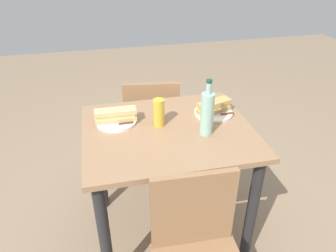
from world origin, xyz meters
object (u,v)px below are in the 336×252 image
object	(u,v)px
knife_near	(221,114)
baguette_sandwich_near	(214,106)
chair_near	(152,124)
beer_glass	(159,113)
plate_far	(116,122)
baguette_sandwich_far	(116,115)
water_bottle	(207,113)
plate_near	(213,113)
dining_table	(168,152)
knife_far	(119,124)

from	to	relation	value
knife_near	baguette_sandwich_near	bearing A→B (deg)	-60.59
chair_near	beer_glass	size ratio (longest dim) A/B	5.47
plate_far	beer_glass	bearing A→B (deg)	161.75
chair_near	baguette_sandwich_far	distance (m)	0.63
chair_near	baguette_sandwich_near	distance (m)	0.65
baguette_sandwich_near	chair_near	bearing A→B (deg)	-58.14
plate_far	water_bottle	distance (m)	0.51
baguette_sandwich_far	water_bottle	bearing A→B (deg)	154.52
beer_glass	water_bottle	bearing A→B (deg)	147.94
chair_near	baguette_sandwich_far	xyz separation A→B (m)	(0.28, 0.44, 0.35)
baguette_sandwich_near	knife_near	bearing A→B (deg)	119.41
plate_near	chair_near	bearing A→B (deg)	-58.14
plate_far	beer_glass	world-z (taller)	beer_glass
water_bottle	dining_table	bearing A→B (deg)	-24.32
baguette_sandwich_far	water_bottle	size ratio (longest dim) A/B	0.75
dining_table	knife_far	bearing A→B (deg)	-17.65
plate_near	beer_glass	bearing A→B (deg)	8.79
plate_far	water_bottle	world-z (taller)	water_bottle
baguette_sandwich_far	knife_near	bearing A→B (deg)	173.15
baguette_sandwich_near	plate_far	xyz separation A→B (m)	(0.56, -0.02, -0.04)
baguette_sandwich_near	knife_near	size ratio (longest dim) A/B	1.20
plate_far	baguette_sandwich_near	bearing A→B (deg)	177.63
knife_near	knife_far	size ratio (longest dim) A/B	1.00
dining_table	water_bottle	xyz separation A→B (m)	(-0.19, 0.08, 0.27)
plate_far	knife_far	world-z (taller)	knife_far
baguette_sandwich_near	water_bottle	xyz separation A→B (m)	(0.11, 0.19, 0.07)
chair_near	knife_far	bearing A→B (deg)	61.79
chair_near	knife_far	size ratio (longest dim) A/B	4.70
chair_near	baguette_sandwich_far	world-z (taller)	baguette_sandwich_far
chair_near	knife_far	world-z (taller)	chair_near
dining_table	chair_near	world-z (taller)	chair_near
baguette_sandwich_far	water_bottle	xyz separation A→B (m)	(-0.45, 0.22, 0.07)
baguette_sandwich_near	beer_glass	distance (m)	0.34
baguette_sandwich_near	knife_far	distance (m)	0.56
baguette_sandwich_near	baguette_sandwich_far	size ratio (longest dim) A/B	0.95
baguette_sandwich_near	knife_near	xyz separation A→B (m)	(-0.03, 0.05, -0.03)
plate_near	water_bottle	xyz separation A→B (m)	(0.11, 0.19, 0.12)
plate_far	knife_far	xyz separation A→B (m)	(-0.01, 0.05, 0.01)
plate_far	baguette_sandwich_far	size ratio (longest dim) A/B	0.98
chair_near	plate_far	distance (m)	0.60
knife_far	water_bottle	bearing A→B (deg)	159.48
chair_near	beer_glass	world-z (taller)	beer_glass
water_bottle	baguette_sandwich_near	bearing A→B (deg)	-120.33
water_bottle	knife_near	bearing A→B (deg)	-133.97
dining_table	beer_glass	xyz separation A→B (m)	(0.04, -0.06, 0.23)
plate_far	knife_far	size ratio (longest dim) A/B	1.24
water_bottle	beer_glass	distance (m)	0.27
dining_table	baguette_sandwich_near	xyz separation A→B (m)	(-0.30, -0.11, 0.20)
knife_near	knife_far	distance (m)	0.58
beer_glass	plate_far	bearing A→B (deg)	-18.25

